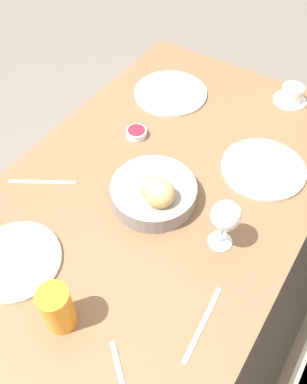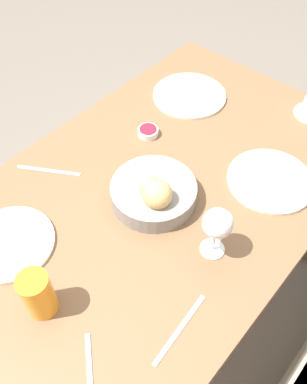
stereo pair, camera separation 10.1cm
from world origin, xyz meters
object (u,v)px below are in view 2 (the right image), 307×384
jam_bowl_berry (148,132)px  spoon_coffee (89,368)px  knife_silver (180,329)px  plate_near_left (189,95)px  plate_far_center (270,180)px  fork_silver (49,171)px  juice_glass (38,294)px  plate_near_right (10,243)px  bread_basket (154,192)px  wine_glass (217,225)px

jam_bowl_berry → spoon_coffee: jam_bowl_berry is taller
knife_silver → spoon_coffee: size_ratio=1.63×
plate_near_left → plate_far_center: 0.46m
plate_near_left → fork_silver: plate_near_left is taller
jam_bowl_berry → juice_glass: bearing=19.2°
juice_glass → fork_silver: 0.44m
plate_near_right → plate_far_center: size_ratio=0.93×
knife_silver → plate_near_left: bearing=-143.4°
bread_basket → fork_silver: (0.12, -0.31, -0.04)m
plate_near_left → fork_silver: (0.56, -0.10, -0.00)m
wine_glass → spoon_coffee: bearing=-3.2°
plate_near_left → jam_bowl_berry: 0.25m
wine_glass → jam_bowl_berry: size_ratio=2.33×
plate_far_center → plate_near_right: bearing=-32.0°
juice_glass → jam_bowl_berry: bearing=-160.8°
spoon_coffee → plate_near_left: bearing=-154.7°
fork_silver → spoon_coffee: bearing=58.8°
knife_silver → spoon_coffee: bearing=-25.4°
plate_far_center → wine_glass: bearing=1.7°
plate_far_center → juice_glass: size_ratio=1.95×
jam_bowl_berry → knife_silver: size_ratio=0.34×
plate_near_left → wine_glass: bearing=43.3°
plate_near_left → juice_glass: (0.85, 0.23, 0.06)m
plate_near_left → knife_silver: (0.68, 0.50, -0.00)m
plate_far_center → jam_bowl_berry: size_ratio=3.78×
plate_near_right → bread_basket: bearing=152.3°
wine_glass → knife_silver: wine_glass is taller
bread_basket → plate_far_center: (-0.28, 0.21, -0.03)m
juice_glass → jam_bowl_berry: (-0.60, -0.21, -0.05)m
plate_near_left → bread_basket: bearing=26.2°
knife_silver → fork_silver: bearing=-100.9°
bread_basket → juice_glass: (0.41, 0.01, 0.03)m
bread_basket → plate_near_left: bearing=-153.8°
juice_glass → spoon_coffee: (0.02, 0.18, -0.06)m
plate_near_left → plate_far_center: bearing=69.3°
plate_near_left → juice_glass: bearing=15.2°
fork_silver → knife_silver: bearing=79.1°
bread_basket → spoon_coffee: bread_basket is taller
fork_silver → spoon_coffee: 0.59m
bread_basket → plate_near_right: size_ratio=1.03×
plate_near_right → plate_far_center: bearing=148.0°
bread_basket → fork_silver: size_ratio=1.38×
plate_near_left → plate_near_right: (0.80, 0.03, 0.00)m
juice_glass → fork_silver: size_ratio=0.75×
juice_glass → plate_far_center: bearing=164.1°
plate_near_right → plate_far_center: 0.75m
plate_near_left → plate_near_right: bearing=2.2°
plate_near_right → knife_silver: plate_near_right is taller
plate_near_right → plate_near_left: bearing=-177.8°
plate_near_right → fork_silver: plate_near_right is taller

